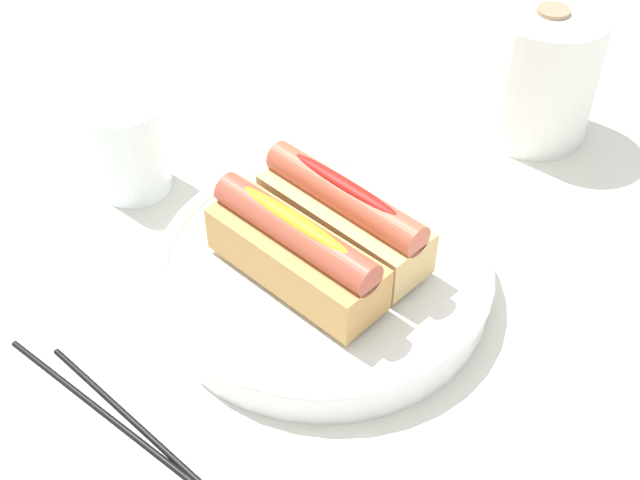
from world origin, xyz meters
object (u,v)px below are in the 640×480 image
object	(u,v)px
hotdog_front	(295,251)
water_glass	(130,152)
paper_towel_roll	(540,74)
chopstick_far	(109,416)
serving_bowl	(320,273)
chopstick_near	(146,432)
hotdog_back	(344,215)

from	to	relation	value
hotdog_front	water_glass	world-z (taller)	hotdog_front
hotdog_front	water_glass	xyz separation A→B (m)	(-0.22, -0.01, -0.02)
paper_towel_roll	chopstick_far	distance (m)	0.51
serving_bowl	chopstick_far	world-z (taller)	serving_bowl
hotdog_front	paper_towel_roll	world-z (taller)	paper_towel_roll
chopstick_near	chopstick_far	world-z (taller)	same
hotdog_back	water_glass	xyz separation A→B (m)	(-0.21, -0.06, -0.02)
serving_bowl	water_glass	world-z (taller)	water_glass
hotdog_back	chopstick_far	xyz separation A→B (m)	(-0.01, -0.22, -0.06)
paper_towel_roll	serving_bowl	bearing A→B (deg)	-86.32
water_glass	chopstick_near	size ratio (longest dim) A/B	0.41
serving_bowl	hotdog_front	bearing A→B (deg)	-85.81
hotdog_front	paper_towel_roll	size ratio (longest dim) A/B	1.14
paper_towel_roll	chopstick_far	size ratio (longest dim) A/B	0.61
chopstick_near	chopstick_far	size ratio (longest dim) A/B	1.00
water_glass	chopstick_near	bearing A→B (deg)	-32.00
serving_bowl	water_glass	size ratio (longest dim) A/B	3.04
water_glass	paper_towel_roll	size ratio (longest dim) A/B	0.67
hotdog_front	chopstick_far	bearing A→B (deg)	-94.07
serving_bowl	hotdog_front	size ratio (longest dim) A/B	1.79
paper_towel_roll	chopstick_near	bearing A→B (deg)	-85.38
serving_bowl	hotdog_back	distance (m)	0.05
serving_bowl	chopstick_far	bearing A→B (deg)	-92.92
serving_bowl	paper_towel_roll	distance (m)	0.31
hotdog_back	hotdog_front	bearing A→B (deg)	-85.81
serving_bowl	chopstick_near	world-z (taller)	serving_bowl
serving_bowl	chopstick_far	size ratio (longest dim) A/B	1.25
hotdog_back	paper_towel_roll	xyz separation A→B (m)	(-0.02, 0.28, 0.00)
paper_towel_roll	chopstick_near	xyz separation A→B (m)	(0.04, -0.49, -0.06)
hotdog_front	chopstick_far	world-z (taller)	hotdog_front
hotdog_back	chopstick_near	xyz separation A→B (m)	(0.02, -0.21, -0.06)
water_glass	hotdog_front	bearing A→B (deg)	2.48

